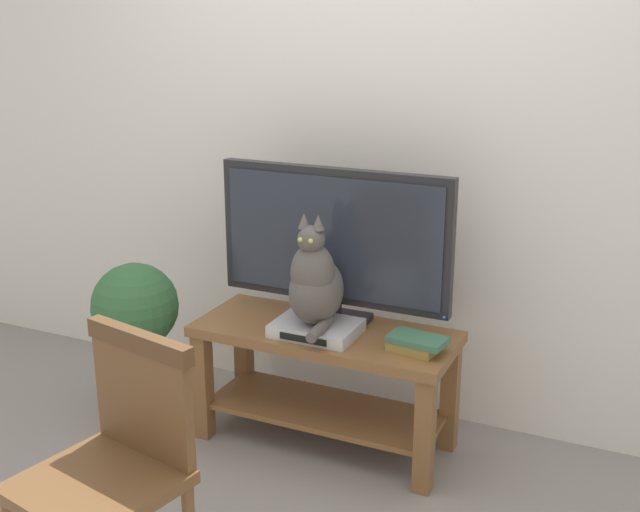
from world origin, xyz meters
name	(u,v)px	position (x,y,z in m)	size (l,w,h in m)	color
ground_plane	(287,500)	(0.00, 0.00, 0.00)	(12.00, 12.00, 0.00)	gray
back_wall	(382,111)	(0.00, 0.97, 1.40)	(7.00, 0.12, 2.80)	silver
tv_stand	(325,365)	(-0.05, 0.47, 0.37)	(1.12, 0.46, 0.54)	brown
tv	(334,241)	(-0.05, 0.55, 0.90)	(1.03, 0.20, 0.68)	black
media_box	(316,328)	(-0.06, 0.40, 0.56)	(0.35, 0.26, 0.05)	#BCBCC1
cat	(315,283)	(-0.06, 0.39, 0.77)	(0.21, 0.35, 0.47)	#514C47
wooden_chair	(117,456)	(-0.20, -0.71, 0.54)	(0.51, 0.51, 0.91)	brown
book_stack	(416,343)	(0.37, 0.42, 0.57)	(0.24, 0.18, 0.07)	olive
potted_plant	(137,333)	(-0.87, 0.26, 0.45)	(0.38, 0.38, 0.77)	#9E6B4C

